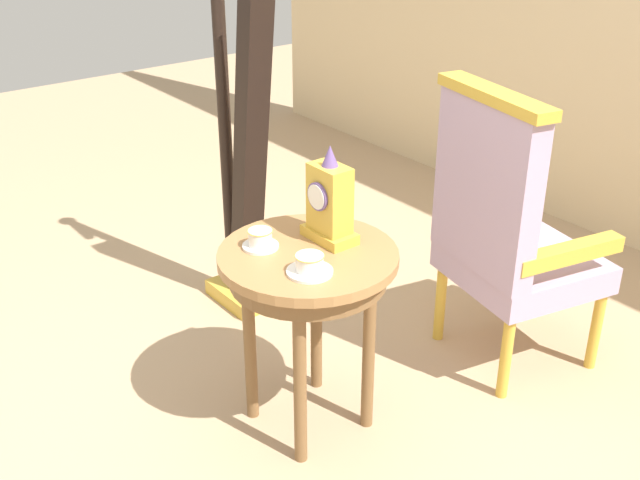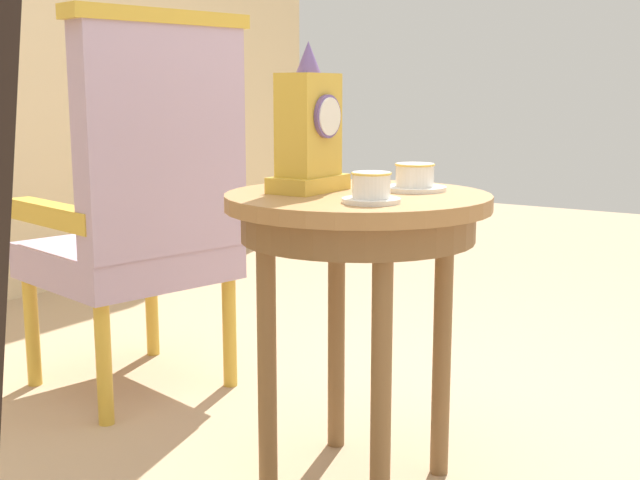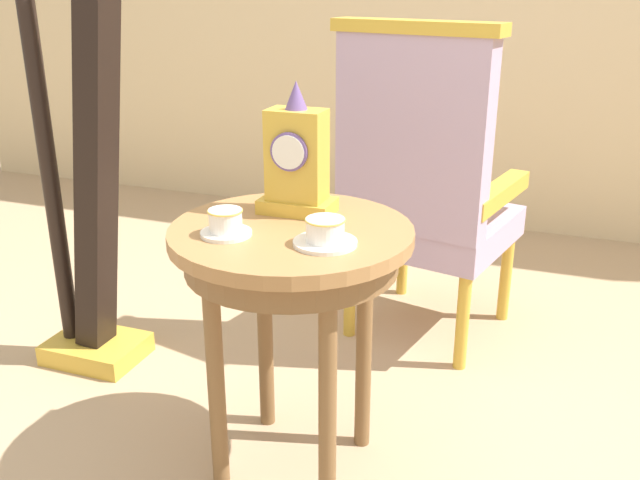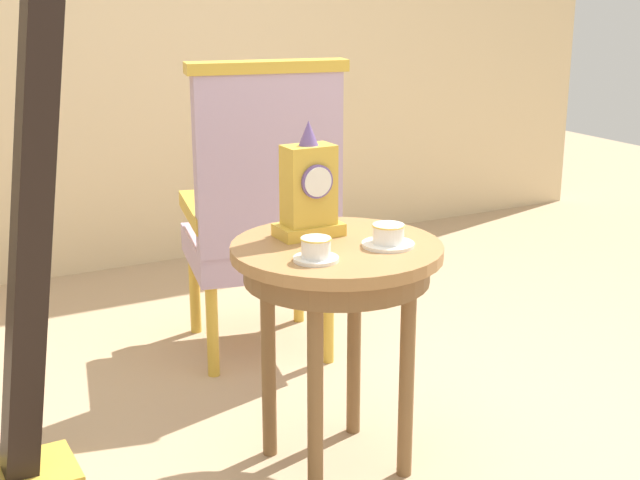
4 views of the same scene
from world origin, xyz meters
name	(u,v)px [view 3 (image 3 of 4)]	position (x,y,z in m)	size (l,w,h in m)	color
ground_plane	(266,460)	(0.00, 0.00, 0.00)	(10.00, 10.00, 0.00)	tan
side_table	(292,262)	(0.08, 0.02, 0.60)	(0.60, 0.60, 0.69)	#9E7042
teacup_left	(226,224)	(-0.04, -0.08, 0.72)	(0.12, 0.12, 0.06)	white
teacup_right	(325,233)	(0.20, -0.06, 0.72)	(0.15, 0.15, 0.06)	white
mantel_clock	(297,161)	(0.05, 0.13, 0.83)	(0.19, 0.11, 0.34)	gold
armchair	(424,184)	(0.23, 0.85, 0.59)	(0.64, 0.63, 1.14)	#B299B7
harp	(82,169)	(-0.76, 0.31, 0.69)	(0.40, 0.24, 1.72)	gold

